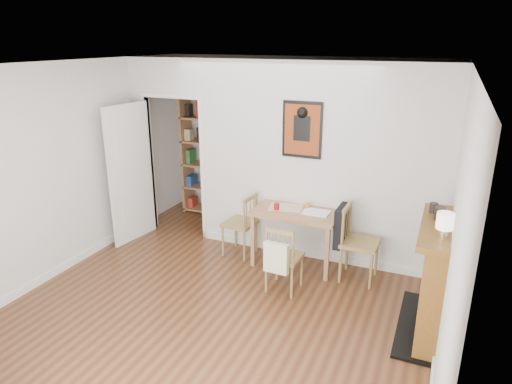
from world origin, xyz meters
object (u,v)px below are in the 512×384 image
at_px(orange_fruit, 307,206).
at_px(notebook, 316,212).
at_px(dining_table, 297,217).
at_px(mantel_lamp, 445,222).
at_px(bookshelf, 208,154).
at_px(ceramic_jar_a, 440,213).
at_px(fireplace, 435,276).
at_px(chair_left, 240,224).
at_px(chair_right, 358,242).
at_px(red_glass, 277,207).
at_px(chair_front, 284,257).
at_px(ceramic_jar_b, 434,208).

distance_m(orange_fruit, notebook, 0.19).
relative_size(dining_table, mantel_lamp, 4.69).
relative_size(bookshelf, ceramic_jar_a, 15.93).
xyz_separation_m(fireplace, notebook, (-1.47, 0.85, 0.14)).
bearing_deg(ceramic_jar_a, notebook, 153.31).
bearing_deg(chair_left, ceramic_jar_a, -15.30).
xyz_separation_m(dining_table, bookshelf, (-1.97, 1.22, 0.36)).
height_order(chair_left, fireplace, fireplace).
bearing_deg(dining_table, chair_right, -6.94).
bearing_deg(red_glass, mantel_lamp, -28.17).
relative_size(chair_front, orange_fruit, 11.21).
height_order(bookshelf, ceramic_jar_a, bookshelf).
bearing_deg(dining_table, bookshelf, 148.06).
distance_m(notebook, mantel_lamp, 1.96).
height_order(chair_front, red_glass, red_glass).
relative_size(chair_front, ceramic_jar_a, 6.37).
height_order(red_glass, orange_fruit, red_glass).
bearing_deg(orange_fruit, fireplace, -30.80).
height_order(ceramic_jar_a, ceramic_jar_b, ceramic_jar_a).
distance_m(dining_table, ceramic_jar_b, 1.80).
distance_m(bookshelf, ceramic_jar_a, 4.14).
relative_size(orange_fruit, mantel_lamp, 0.32).
bearing_deg(orange_fruit, chair_front, -91.41).
bearing_deg(notebook, chair_right, -10.33).
bearing_deg(notebook, red_glass, -168.96).
relative_size(red_glass, ceramic_jar_b, 0.88).
distance_m(bookshelf, mantel_lamp, 4.41).
height_order(chair_left, chair_front, chair_left).
bearing_deg(bookshelf, mantel_lamp, -32.74).
distance_m(fireplace, ceramic_jar_a, 0.62).
relative_size(orange_fruit, ceramic_jar_a, 0.57).
bearing_deg(chair_right, red_glass, 179.64).
bearing_deg(ceramic_jar_b, mantel_lamp, -79.65).
height_order(fireplace, mantel_lamp, mantel_lamp).
xyz_separation_m(chair_front, red_glass, (-0.33, 0.60, 0.38)).
height_order(fireplace, ceramic_jar_b, ceramic_jar_b).
distance_m(chair_left, fireplace, 2.66).
bearing_deg(chair_front, ceramic_jar_b, 5.95).
bearing_deg(red_glass, notebook, 11.04).
distance_m(chair_right, mantel_lamp, 1.61).
bearing_deg(bookshelf, chair_right, -25.42).
relative_size(bookshelf, fireplace, 1.66).
bearing_deg(mantel_lamp, ceramic_jar_b, 100.35).
relative_size(mantel_lamp, ceramic_jar_b, 2.26).
height_order(bookshelf, red_glass, bookshelf).
height_order(chair_right, notebook, chair_right).
height_order(dining_table, chair_right, chair_right).
distance_m(chair_left, chair_front, 1.10).
relative_size(dining_table, chair_right, 1.15).
bearing_deg(chair_front, chair_left, 143.19).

